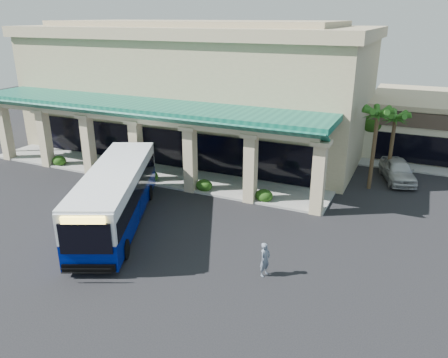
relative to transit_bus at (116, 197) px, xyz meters
The scene contains 10 objects.
ground 4.96m from the transit_bus, 15.17° to the left, with size 110.00×110.00×0.00m, color black.
main_building 18.01m from the transit_bus, 101.54° to the left, with size 30.80×14.80×11.35m, color tan, non-canonical shape.
arcade 8.82m from the transit_bus, 113.67° to the left, with size 30.00×6.20×5.70m, color #0D5343, non-canonical shape.
palm_0 17.90m from the transit_bus, 43.25° to the left, with size 2.40×2.40×6.60m, color #255C18, non-canonical shape.
palm_1 20.70m from the transit_bus, 47.41° to the left, with size 2.40×2.40×5.80m, color #255C18, non-canonical shape.
palm_2 19.65m from the transit_bus, 156.81° to the left, with size 2.40×2.40×6.20m, color #255C18, non-canonical shape.
broadleaf_tree 23.51m from the transit_bus, 59.34° to the left, with size 2.60×2.60×4.81m, color #1B3E0E, non-canonical shape.
transit_bus is the anchor object (origin of this frame).
pedestrian 10.06m from the transit_bus, ahead, with size 0.63×0.41×1.72m, color slate.
car_silver 20.81m from the transit_bus, 45.09° to the left, with size 1.97×4.90×1.67m, color #B7B7B7.
Camera 1 is at (11.15, -20.13, 11.75)m, focal length 35.00 mm.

